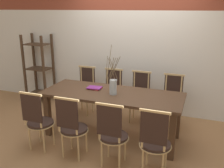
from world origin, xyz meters
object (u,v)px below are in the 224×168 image
chair_near_center (112,133)px  vase_centerpiece (113,86)px  dining_table (112,99)px  book_stack (95,88)px  chair_far_center (139,96)px  shelving_rack (39,69)px

chair_near_center → vase_centerpiece: bearing=109.7°
dining_table → book_stack: (-0.35, 0.10, 0.12)m
chair_far_center → book_stack: size_ratio=3.83×
dining_table → shelving_rack: shelving_rack is taller
dining_table → chair_near_center: size_ratio=2.37×
vase_centerpiece → chair_far_center: bearing=74.5°
chair_far_center → book_stack: chair_far_center is taller
chair_far_center → shelving_rack: bearing=-5.8°
dining_table → shelving_rack: size_ratio=1.48×
vase_centerpiece → shelving_rack: bearing=154.1°
dining_table → shelving_rack: 2.38m
book_stack → shelving_rack: shelving_rack is taller
book_stack → dining_table: bearing=-16.0°
chair_near_center → chair_far_center: 1.54m
chair_far_center → book_stack: bearing=47.4°
chair_far_center → book_stack: 0.96m
vase_centerpiece → book_stack: vase_centerpiece is taller
chair_near_center → shelving_rack: size_ratio=0.62×
vase_centerpiece → shelving_rack: (-2.19, 1.06, -0.15)m
chair_near_center → chair_far_center: size_ratio=1.00×
chair_near_center → vase_centerpiece: vase_centerpiece is taller
dining_table → vase_centerpiece: (0.04, -0.05, 0.25)m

